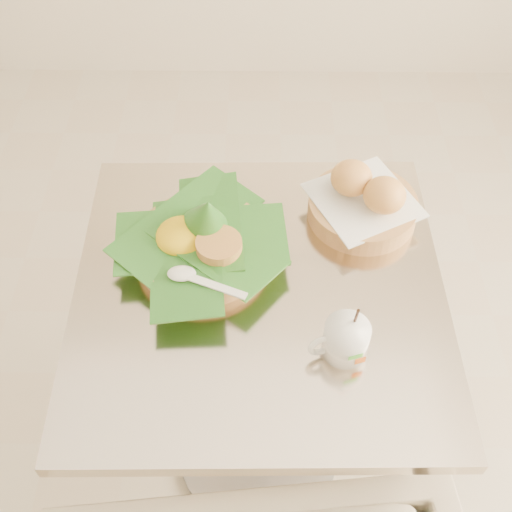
{
  "coord_description": "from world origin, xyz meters",
  "views": [
    {
      "loc": [
        0.15,
        -0.74,
        1.72
      ],
      "look_at": [
        0.14,
        0.01,
        0.82
      ],
      "focal_mm": 45.0,
      "sensor_mm": 36.0,
      "label": 1
    }
  ],
  "objects_px": {
    "cafe_table": "(259,349)",
    "bread_basket": "(364,202)",
    "coffee_mug": "(345,339)",
    "rice_basket": "(201,239)"
  },
  "relations": [
    {
      "from": "rice_basket",
      "to": "cafe_table",
      "type": "bearing_deg",
      "value": -35.72
    },
    {
      "from": "bread_basket",
      "to": "coffee_mug",
      "type": "relative_size",
      "value": 1.86
    },
    {
      "from": "bread_basket",
      "to": "rice_basket",
      "type": "bearing_deg",
      "value": -161.54
    },
    {
      "from": "bread_basket",
      "to": "coffee_mug",
      "type": "bearing_deg",
      "value": -101.05
    },
    {
      "from": "bread_basket",
      "to": "coffee_mug",
      "type": "distance_m",
      "value": 0.33
    },
    {
      "from": "cafe_table",
      "to": "bread_basket",
      "type": "xyz_separation_m",
      "value": [
        0.21,
        0.19,
        0.26
      ]
    },
    {
      "from": "rice_basket",
      "to": "coffee_mug",
      "type": "height_order",
      "value": "rice_basket"
    },
    {
      "from": "cafe_table",
      "to": "bread_basket",
      "type": "height_order",
      "value": "bread_basket"
    },
    {
      "from": "rice_basket",
      "to": "coffee_mug",
      "type": "xyz_separation_m",
      "value": [
        0.26,
        -0.22,
        -0.01
      ]
    },
    {
      "from": "coffee_mug",
      "to": "rice_basket",
      "type": "bearing_deg",
      "value": 140.02
    }
  ]
}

